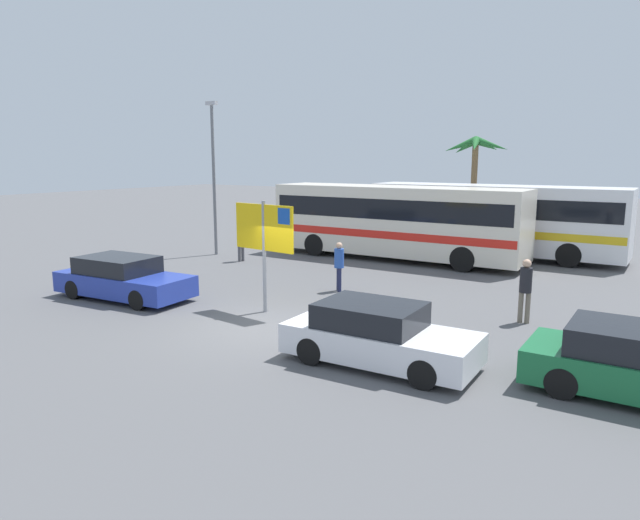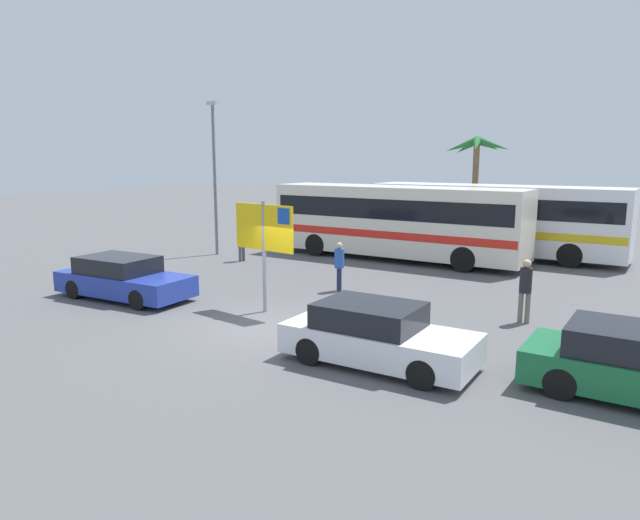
# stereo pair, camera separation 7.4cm
# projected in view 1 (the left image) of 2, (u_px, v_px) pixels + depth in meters

# --- Properties ---
(ground) EXTENTS (120.00, 120.00, 0.00)m
(ground) POSITION_uv_depth(u_px,v_px,m) (263.00, 328.00, 14.86)
(ground) COLOR #565659
(bus_front_coach) EXTENTS (11.11, 2.51, 3.17)m
(bus_front_coach) POSITION_uv_depth(u_px,v_px,m) (395.00, 219.00, 24.66)
(bus_front_coach) COLOR silver
(bus_front_coach) RESTS_ON ground
(bus_rear_coach) EXTENTS (11.11, 2.51, 3.17)m
(bus_rear_coach) POSITION_uv_depth(u_px,v_px,m) (493.00, 217.00, 25.57)
(bus_rear_coach) COLOR white
(bus_rear_coach) RESTS_ON ground
(ferry_sign) EXTENTS (2.19, 0.31, 3.20)m
(ferry_sign) POSITION_uv_depth(u_px,v_px,m) (265.00, 232.00, 16.01)
(ferry_sign) COLOR gray
(ferry_sign) RESTS_ON ground
(car_white) EXTENTS (4.17, 1.85, 1.32)m
(car_white) POSITION_uv_depth(u_px,v_px,m) (378.00, 335.00, 12.18)
(car_white) COLOR silver
(car_white) RESTS_ON ground
(car_blue) EXTENTS (4.61, 2.11, 1.32)m
(car_blue) POSITION_uv_depth(u_px,v_px,m) (123.00, 279.00, 17.91)
(car_blue) COLOR #23389E
(car_blue) RESTS_ON ground
(pedestrian_crossing_lot) EXTENTS (0.32, 0.32, 1.64)m
(pedestrian_crossing_lot) POSITION_uv_depth(u_px,v_px,m) (339.00, 263.00, 18.83)
(pedestrian_crossing_lot) COLOR #1E2347
(pedestrian_crossing_lot) RESTS_ON ground
(pedestrian_near_sign) EXTENTS (0.32, 0.32, 1.73)m
(pedestrian_near_sign) POSITION_uv_depth(u_px,v_px,m) (241.00, 238.00, 24.29)
(pedestrian_near_sign) COLOR #4C4C51
(pedestrian_near_sign) RESTS_ON ground
(pedestrian_by_bus) EXTENTS (0.32, 0.32, 1.74)m
(pedestrian_by_bus) POSITION_uv_depth(u_px,v_px,m) (526.00, 286.00, 15.15)
(pedestrian_by_bus) COLOR #706656
(pedestrian_by_bus) RESTS_ON ground
(lamp_post_right_side) EXTENTS (0.56, 0.20, 6.83)m
(lamp_post_right_side) POSITION_uv_depth(u_px,v_px,m) (214.00, 172.00, 25.55)
(lamp_post_right_side) COLOR slate
(lamp_post_right_side) RESTS_ON ground
(palm_tree_seaside) EXTENTS (3.25, 3.30, 5.50)m
(palm_tree_seaside) POSITION_uv_depth(u_px,v_px,m) (475.00, 157.00, 29.89)
(palm_tree_seaside) COLOR brown
(palm_tree_seaside) RESTS_ON ground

